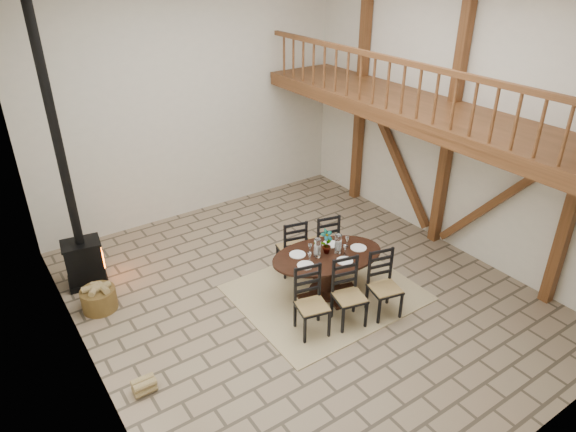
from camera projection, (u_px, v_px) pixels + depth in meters
ground at (302, 294)px, 9.00m from camera, size 8.00×8.00×0.00m
room_shell at (365, 115)px, 8.18m from camera, size 7.02×8.02×5.01m
rug at (326, 293)px, 9.02m from camera, size 3.00×2.50×0.02m
dining_table at (330, 276)px, 8.72m from camera, size 2.18×2.43×1.25m
wood_stove at (77, 229)px, 8.77m from camera, size 0.73×0.60×5.00m
log_basket at (99, 298)px, 8.55m from camera, size 0.57×0.57×0.48m
log_stack at (144, 386)px, 6.99m from camera, size 0.32×0.22×0.21m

